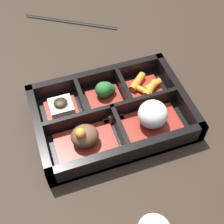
% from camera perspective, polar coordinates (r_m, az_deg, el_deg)
% --- Properties ---
extents(ground_plane, '(3.00, 3.00, 0.00)m').
position_cam_1_polar(ground_plane, '(0.60, 0.00, -1.43)').
color(ground_plane, black).
extents(bento_base, '(0.29, 0.20, 0.01)m').
position_cam_1_polar(bento_base, '(0.60, 0.00, -1.16)').
color(bento_base, black).
rests_on(bento_base, ground_plane).
extents(bento_rim, '(0.29, 0.20, 0.04)m').
position_cam_1_polar(bento_rim, '(0.59, -0.09, -0.00)').
color(bento_rim, black).
rests_on(bento_rim, ground_plane).
extents(bowl_rice, '(0.11, 0.07, 0.06)m').
position_cam_1_polar(bowl_rice, '(0.57, 7.41, -0.76)').
color(bowl_rice, maroon).
rests_on(bowl_rice, bento_base).
extents(bowl_stew, '(0.11, 0.07, 0.05)m').
position_cam_1_polar(bowl_stew, '(0.55, -4.99, -4.73)').
color(bowl_stew, maroon).
rests_on(bowl_stew, bento_base).
extents(bowl_carrots, '(0.07, 0.07, 0.02)m').
position_cam_1_polar(bowl_carrots, '(0.63, 6.03, 4.53)').
color(bowl_carrots, maroon).
rests_on(bowl_carrots, bento_base).
extents(bowl_greens, '(0.07, 0.06, 0.04)m').
position_cam_1_polar(bowl_greens, '(0.61, -1.46, 3.70)').
color(bowl_greens, maroon).
rests_on(bowl_greens, bento_base).
extents(bowl_tofu, '(0.06, 0.06, 0.03)m').
position_cam_1_polar(bowl_tofu, '(0.60, -9.23, 0.78)').
color(bowl_tofu, maroon).
rests_on(bowl_tofu, bento_base).
extents(bowl_pickles, '(0.04, 0.03, 0.01)m').
position_cam_1_polar(bowl_pickles, '(0.59, 0.27, -0.11)').
color(bowl_pickles, maroon).
rests_on(bowl_pickles, bento_base).
extents(chopsticks, '(0.21, 0.14, 0.01)m').
position_cam_1_polar(chopsticks, '(0.82, -7.68, 16.15)').
color(chopsticks, black).
rests_on(chopsticks, ground_plane).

